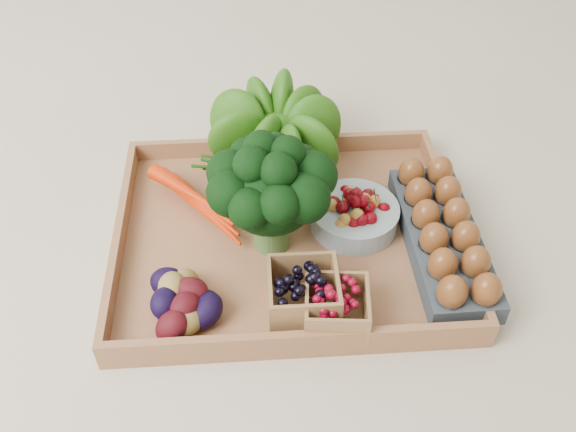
{
  "coord_description": "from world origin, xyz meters",
  "views": [
    {
      "loc": [
        -0.05,
        -0.73,
        0.76
      ],
      "look_at": [
        0.0,
        0.0,
        0.06
      ],
      "focal_mm": 40.0,
      "sensor_mm": 36.0,
      "label": 1
    }
  ],
  "objects": [
    {
      "name": "ground",
      "position": [
        0.0,
        0.0,
        0.0
      ],
      "size": [
        4.0,
        4.0,
        0.0
      ],
      "primitive_type": "plane",
      "color": "beige",
      "rests_on": "ground"
    },
    {
      "name": "egg_carton",
      "position": [
        0.24,
        -0.04,
        0.03
      ],
      "size": [
        0.11,
        0.31,
        0.04
      ],
      "primitive_type": "cube",
      "rotation": [
        0.0,
        0.0,
        0.01
      ],
      "color": "#353C43",
      "rests_on": "tray"
    },
    {
      "name": "lettuce",
      "position": [
        -0.0,
        0.2,
        0.1
      ],
      "size": [
        0.16,
        0.16,
        0.16
      ],
      "primitive_type": "sphere",
      "color": "#194A0B",
      "rests_on": "tray"
    },
    {
      "name": "carrots",
      "position": [
        -0.15,
        0.07,
        0.04
      ],
      "size": [
        0.18,
        0.13,
        0.04
      ],
      "primitive_type": null,
      "color": "red",
      "rests_on": "tray"
    },
    {
      "name": "tray",
      "position": [
        0.0,
        0.0,
        0.01
      ],
      "size": [
        0.55,
        0.45,
        0.01
      ],
      "primitive_type": "cube",
      "color": "#9E6842",
      "rests_on": "ground"
    },
    {
      "name": "broccoli",
      "position": [
        -0.03,
        -0.02,
        0.09
      ],
      "size": [
        0.19,
        0.19,
        0.15
      ],
      "primitive_type": null,
      "color": "black",
      "rests_on": "tray"
    },
    {
      "name": "punnet_blackberry",
      "position": [
        0.01,
        -0.15,
        0.05
      ],
      "size": [
        0.1,
        0.1,
        0.07
      ],
      "primitive_type": "cube",
      "rotation": [
        0.0,
        0.0,
        -0.01
      ],
      "color": "black",
      "rests_on": "tray"
    },
    {
      "name": "punnet_raspberry",
      "position": [
        0.06,
        -0.18,
        0.05
      ],
      "size": [
        0.1,
        0.1,
        0.06
      ],
      "primitive_type": "cube",
      "rotation": [
        0.0,
        0.0,
        -0.1
      ],
      "color": "#660415",
      "rests_on": "tray"
    },
    {
      "name": "potatoes",
      "position": [
        -0.17,
        -0.14,
        0.05
      ],
      "size": [
        0.13,
        0.13,
        0.08
      ],
      "primitive_type": null,
      "color": "#36080D",
      "rests_on": "tray"
    },
    {
      "name": "cherry_bowl",
      "position": [
        0.11,
        0.02,
        0.03
      ],
      "size": [
        0.15,
        0.15,
        0.04
      ],
      "primitive_type": "cylinder",
      "color": "#8C9EA5",
      "rests_on": "tray"
    }
  ]
}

